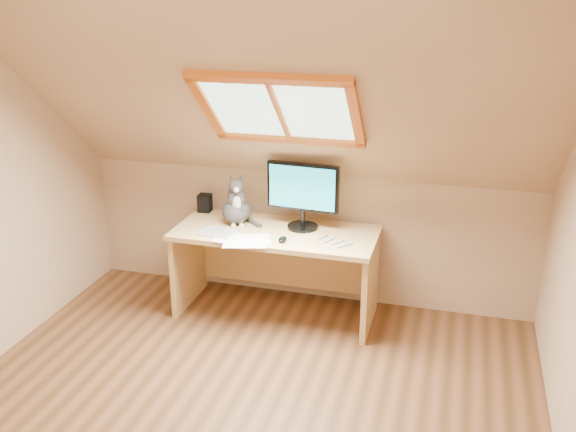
% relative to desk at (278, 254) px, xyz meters
% --- Properties ---
extents(ground, '(3.50, 3.50, 0.00)m').
position_rel_desk_xyz_m(ground, '(0.13, -1.44, -0.46)').
color(ground, brown).
rests_on(ground, ground).
extents(room_shell, '(3.52, 3.52, 2.41)m').
position_rel_desk_xyz_m(room_shell, '(0.13, -1.54, 0.97)').
color(room_shell, tan).
rests_on(room_shell, ground).
extents(desk, '(1.47, 0.64, 0.67)m').
position_rel_desk_xyz_m(desk, '(0.00, 0.00, 0.00)').
color(desk, tan).
rests_on(desk, ground).
extents(monitor, '(0.53, 0.22, 0.49)m').
position_rel_desk_xyz_m(monitor, '(0.18, 0.03, 0.49)').
color(monitor, black).
rests_on(monitor, desk).
extents(cat, '(0.29, 0.31, 0.39)m').
position_rel_desk_xyz_m(cat, '(-0.32, 0.01, 0.35)').
color(cat, '#433E3B').
rests_on(cat, desk).
extents(desk_speaker, '(0.10, 0.10, 0.14)m').
position_rel_desk_xyz_m(desk_speaker, '(-0.65, 0.19, 0.28)').
color(desk_speaker, black).
rests_on(desk_speaker, desk).
extents(graphics_tablet, '(0.27, 0.21, 0.01)m').
position_rel_desk_xyz_m(graphics_tablet, '(-0.39, -0.22, 0.22)').
color(graphics_tablet, '#B2B2B7').
rests_on(graphics_tablet, desk).
extents(mouse, '(0.06, 0.10, 0.03)m').
position_rel_desk_xyz_m(mouse, '(0.11, -0.25, 0.23)').
color(mouse, black).
rests_on(mouse, desk).
extents(papers, '(0.35, 0.30, 0.01)m').
position_rel_desk_xyz_m(papers, '(-0.19, -0.32, 0.21)').
color(papers, white).
rests_on(papers, desk).
extents(cables, '(0.51, 0.26, 0.01)m').
position_rel_desk_xyz_m(cables, '(0.36, -0.18, 0.22)').
color(cables, silver).
rests_on(cables, desk).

